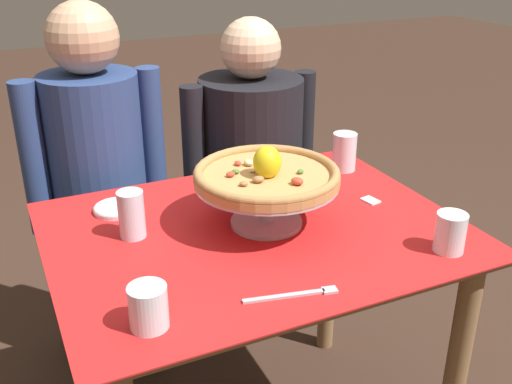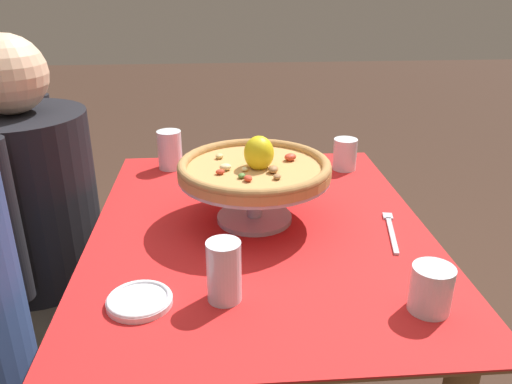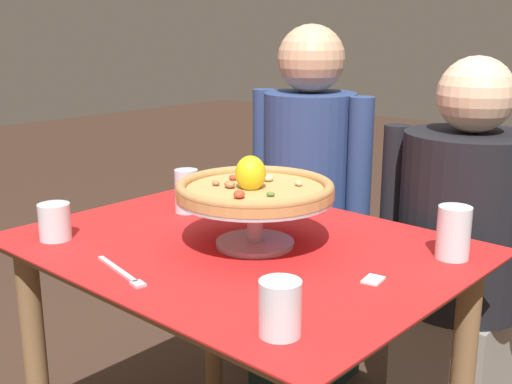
{
  "view_description": "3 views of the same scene",
  "coord_description": "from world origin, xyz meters",
  "px_view_note": "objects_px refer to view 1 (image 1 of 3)",
  "views": [
    {
      "loc": [
        -0.58,
        -1.25,
        1.49
      ],
      "look_at": [
        0.01,
        0.01,
        0.86
      ],
      "focal_mm": 41.98,
      "sensor_mm": 36.0,
      "label": 1
    },
    {
      "loc": [
        -1.13,
        0.1,
        1.34
      ],
      "look_at": [
        -0.01,
        0.01,
        0.86
      ],
      "focal_mm": 36.2,
      "sensor_mm": 36.0,
      "label": 2
    },
    {
      "loc": [
        1.01,
        -1.07,
        1.27
      ],
      "look_at": [
        0.0,
        0.05,
        0.88
      ],
      "focal_mm": 44.86,
      "sensor_mm": 36.0,
      "label": 3
    }
  ],
  "objects_px": {
    "water_glass_side_left": "(132,217)",
    "diner_left": "(102,204)",
    "pizza": "(267,174)",
    "dinner_fork": "(296,295)",
    "side_plate": "(117,208)",
    "pizza_stand": "(267,194)",
    "water_glass_back_right": "(344,154)",
    "water_glass_front_left": "(149,310)",
    "water_glass_front_right": "(450,235)",
    "diner_right": "(251,180)",
    "sugar_packet": "(370,200)"
  },
  "relations": [
    {
      "from": "diner_right",
      "to": "sugar_packet",
      "type": "bearing_deg",
      "value": -82.3
    },
    {
      "from": "water_glass_front_left",
      "to": "water_glass_front_right",
      "type": "height_order",
      "value": "water_glass_front_right"
    },
    {
      "from": "water_glass_back_right",
      "to": "dinner_fork",
      "type": "distance_m",
      "value": 0.74
    },
    {
      "from": "pizza",
      "to": "water_glass_front_left",
      "type": "height_order",
      "value": "pizza"
    },
    {
      "from": "pizza",
      "to": "water_glass_side_left",
      "type": "height_order",
      "value": "pizza"
    },
    {
      "from": "dinner_fork",
      "to": "diner_right",
      "type": "bearing_deg",
      "value": 70.95
    },
    {
      "from": "pizza_stand",
      "to": "sugar_packet",
      "type": "xyz_separation_m",
      "value": [
        0.33,
        0.0,
        -0.08
      ]
    },
    {
      "from": "diner_right",
      "to": "water_glass_side_left",
      "type": "bearing_deg",
      "value": -136.35
    },
    {
      "from": "sugar_packet",
      "to": "diner_left",
      "type": "distance_m",
      "value": 0.91
    },
    {
      "from": "pizza_stand",
      "to": "water_glass_back_right",
      "type": "relative_size",
      "value": 3.07
    },
    {
      "from": "pizza_stand",
      "to": "side_plate",
      "type": "relative_size",
      "value": 2.98
    },
    {
      "from": "diner_left",
      "to": "diner_right",
      "type": "xyz_separation_m",
      "value": [
        0.56,
        0.01,
        -0.02
      ]
    },
    {
      "from": "water_glass_front_left",
      "to": "diner_left",
      "type": "distance_m",
      "value": 0.94
    },
    {
      "from": "water_glass_side_left",
      "to": "diner_left",
      "type": "height_order",
      "value": "diner_left"
    },
    {
      "from": "water_glass_back_right",
      "to": "side_plate",
      "type": "relative_size",
      "value": 0.97
    },
    {
      "from": "pizza_stand",
      "to": "water_glass_front_right",
      "type": "xyz_separation_m",
      "value": [
        0.34,
        -0.31,
        -0.04
      ]
    },
    {
      "from": "diner_left",
      "to": "diner_right",
      "type": "distance_m",
      "value": 0.56
    },
    {
      "from": "dinner_fork",
      "to": "side_plate",
      "type": "bearing_deg",
      "value": 114.0
    },
    {
      "from": "diner_left",
      "to": "side_plate",
      "type": "bearing_deg",
      "value": -93.37
    },
    {
      "from": "side_plate",
      "to": "diner_left",
      "type": "bearing_deg",
      "value": 86.63
    },
    {
      "from": "pizza",
      "to": "side_plate",
      "type": "xyz_separation_m",
      "value": [
        -0.34,
        0.24,
        -0.13
      ]
    },
    {
      "from": "diner_right",
      "to": "pizza",
      "type": "bearing_deg",
      "value": -111.09
    },
    {
      "from": "pizza_stand",
      "to": "water_glass_side_left",
      "type": "height_order",
      "value": "same"
    },
    {
      "from": "water_glass_front_left",
      "to": "side_plate",
      "type": "xyz_separation_m",
      "value": [
        0.06,
        0.54,
        -0.03
      ]
    },
    {
      "from": "water_glass_front_right",
      "to": "sugar_packet",
      "type": "xyz_separation_m",
      "value": [
        -0.01,
        0.31,
        -0.04
      ]
    },
    {
      "from": "water_glass_back_right",
      "to": "water_glass_side_left",
      "type": "bearing_deg",
      "value": -167.87
    },
    {
      "from": "water_glass_side_left",
      "to": "water_glass_front_right",
      "type": "distance_m",
      "value": 0.78
    },
    {
      "from": "water_glass_side_left",
      "to": "side_plate",
      "type": "relative_size",
      "value": 0.98
    },
    {
      "from": "pizza_stand",
      "to": "dinner_fork",
      "type": "xyz_separation_m",
      "value": [
        -0.09,
        -0.33,
        -0.08
      ]
    },
    {
      "from": "dinner_fork",
      "to": "diner_left",
      "type": "distance_m",
      "value": 0.99
    },
    {
      "from": "diner_left",
      "to": "diner_right",
      "type": "relative_size",
      "value": 1.07
    },
    {
      "from": "pizza_stand",
      "to": "water_glass_back_right",
      "type": "distance_m",
      "value": 0.46
    },
    {
      "from": "water_glass_front_right",
      "to": "dinner_fork",
      "type": "bearing_deg",
      "value": -177.99
    },
    {
      "from": "water_glass_front_right",
      "to": "sugar_packet",
      "type": "relative_size",
      "value": 1.97
    },
    {
      "from": "pizza",
      "to": "diner_left",
      "type": "xyz_separation_m",
      "value": [
        -0.32,
        0.63,
        -0.29
      ]
    },
    {
      "from": "diner_left",
      "to": "dinner_fork",
      "type": "bearing_deg",
      "value": -76.38
    },
    {
      "from": "sugar_packet",
      "to": "diner_left",
      "type": "relative_size",
      "value": 0.04
    },
    {
      "from": "water_glass_side_left",
      "to": "diner_left",
      "type": "xyz_separation_m",
      "value": [
        0.02,
        0.54,
        -0.2
      ]
    },
    {
      "from": "water_glass_back_right",
      "to": "water_glass_front_right",
      "type": "bearing_deg",
      "value": -95.35
    },
    {
      "from": "pizza",
      "to": "water_glass_side_left",
      "type": "relative_size",
      "value": 3.05
    },
    {
      "from": "side_plate",
      "to": "diner_left",
      "type": "distance_m",
      "value": 0.41
    },
    {
      "from": "side_plate",
      "to": "diner_right",
      "type": "height_order",
      "value": "diner_right"
    },
    {
      "from": "water_glass_front_left",
      "to": "sugar_packet",
      "type": "bearing_deg",
      "value": 22.14
    },
    {
      "from": "water_glass_back_right",
      "to": "pizza_stand",
      "type": "bearing_deg",
      "value": -148.6
    },
    {
      "from": "pizza_stand",
      "to": "pizza",
      "type": "relative_size",
      "value": 0.99
    },
    {
      "from": "water_glass_front_left",
      "to": "water_glass_front_right",
      "type": "distance_m",
      "value": 0.74
    },
    {
      "from": "dinner_fork",
      "to": "diner_left",
      "type": "bearing_deg",
      "value": 103.62
    },
    {
      "from": "water_glass_front_left",
      "to": "pizza_stand",
      "type": "bearing_deg",
      "value": 36.58
    },
    {
      "from": "water_glass_front_left",
      "to": "side_plate",
      "type": "distance_m",
      "value": 0.54
    },
    {
      "from": "pizza",
      "to": "diner_left",
      "type": "height_order",
      "value": "diner_left"
    }
  ]
}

